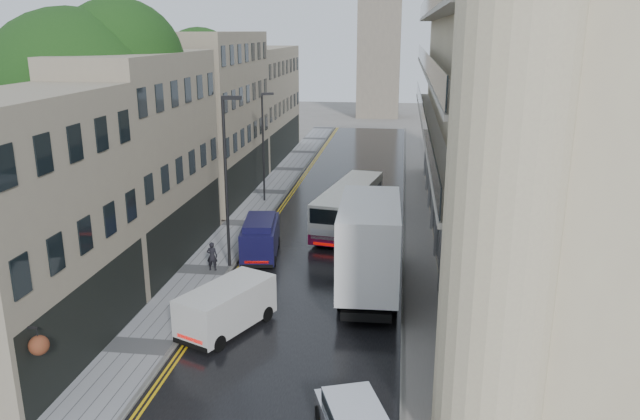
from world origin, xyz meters
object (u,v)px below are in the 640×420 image
(lamp_post_near, at_px, (226,184))
(lamp_post_far, at_px, (263,148))
(white_lorry, at_px, (340,260))
(tree_far, at_px, (174,116))
(navy_van, at_px, (242,246))
(white_van, at_px, (185,317))
(tree_near, at_px, (79,136))
(pedestrian, at_px, (212,256))
(cream_bus, at_px, (321,217))

(lamp_post_near, height_order, lamp_post_far, lamp_post_near)
(white_lorry, bearing_deg, tree_far, 126.92)
(white_lorry, distance_m, lamp_post_far, 19.22)
(tree_far, height_order, navy_van, tree_far)
(white_lorry, xyz_separation_m, navy_van, (-5.74, 4.66, -1.20))
(navy_van, bearing_deg, white_van, -98.88)
(white_van, height_order, lamp_post_near, lamp_post_near)
(white_van, distance_m, navy_van, 8.37)
(white_van, bearing_deg, tree_near, 159.83)
(white_van, height_order, navy_van, navy_van)
(pedestrian, bearing_deg, cream_bus, -130.70)
(white_van, distance_m, lamp_post_near, 8.86)
(tree_near, bearing_deg, pedestrian, -6.41)
(white_lorry, height_order, white_van, white_lorry)
(cream_bus, height_order, white_van, cream_bus)
(tree_far, distance_m, lamp_post_far, 6.84)
(lamp_post_far, bearing_deg, white_lorry, -85.31)
(tree_near, xyz_separation_m, white_van, (8.20, -8.15, -5.91))
(cream_bus, height_order, lamp_post_near, lamp_post_near)
(tree_far, distance_m, navy_van, 15.98)
(pedestrian, xyz_separation_m, lamp_post_near, (0.70, 0.74, 3.70))
(tree_far, relative_size, cream_bus, 1.28)
(white_van, bearing_deg, white_lorry, 56.47)
(white_van, relative_size, navy_van, 0.98)
(tree_near, bearing_deg, white_lorry, -17.44)
(tree_far, xyz_separation_m, white_van, (7.90, -21.15, -5.20))
(white_van, bearing_deg, pedestrian, 123.20)
(tree_near, height_order, cream_bus, tree_near)
(white_van, height_order, lamp_post_far, lamp_post_far)
(tree_far, relative_size, lamp_post_far, 1.59)
(pedestrian, height_order, lamp_post_far, lamp_post_far)
(tree_far, bearing_deg, lamp_post_far, 1.84)
(white_lorry, height_order, navy_van, white_lorry)
(tree_far, bearing_deg, tree_near, -91.32)
(navy_van, xyz_separation_m, lamp_post_far, (-1.66, 13.00, 2.85))
(navy_van, height_order, pedestrian, navy_van)
(cream_bus, distance_m, navy_van, 6.39)
(white_lorry, bearing_deg, white_van, -149.76)
(navy_van, distance_m, lamp_post_far, 13.41)
(tree_near, xyz_separation_m, cream_bus, (11.98, 5.52, -5.60))
(tree_near, bearing_deg, navy_van, 1.41)
(cream_bus, relative_size, white_lorry, 1.08)
(tree_near, xyz_separation_m, white_lorry, (14.17, -4.45, -4.56))
(white_van, distance_m, pedestrian, 7.44)
(navy_van, bearing_deg, tree_far, 115.16)
(navy_van, height_order, lamp_post_far, lamp_post_far)
(white_lorry, xyz_separation_m, pedestrian, (-7.07, 3.65, -1.49))
(tree_far, bearing_deg, pedestrian, -63.77)
(white_van, xyz_separation_m, navy_van, (0.23, 8.36, 0.15))
(tree_near, relative_size, lamp_post_far, 1.77)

